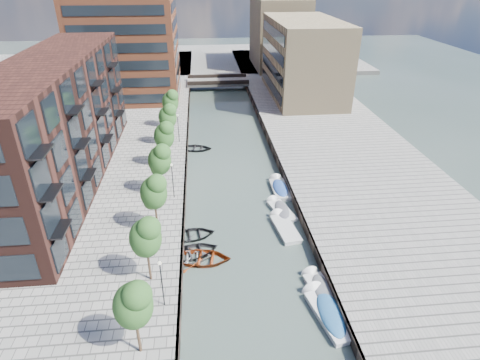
{
  "coord_description": "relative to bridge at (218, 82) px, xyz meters",
  "views": [
    {
      "loc": [
        -3.68,
        -14.73,
        23.71
      ],
      "look_at": [
        0.0,
        22.68,
        3.5
      ],
      "focal_mm": 30.0,
      "sensor_mm": 36.0,
      "label": 1
    }
  ],
  "objects": [
    {
      "name": "quay_wall_left",
      "position": [
        -6.1,
        -32.0,
        -0.89
      ],
      "size": [
        0.25,
        140.0,
        1.0
      ],
      "primitive_type": "cube",
      "color": "#332823",
      "rests_on": "ground"
    },
    {
      "name": "tan_block_near",
      "position": [
        16.0,
        -10.0,
        6.61
      ],
      "size": [
        12.0,
        25.0,
        14.0
      ],
      "primitive_type": "cube",
      "color": "tan",
      "rests_on": "quay_right"
    },
    {
      "name": "quay_right",
      "position": [
        16.0,
        -32.0,
        -0.89
      ],
      "size": [
        20.0,
        140.0,
        1.0
      ],
      "primitive_type": "cube",
      "color": "gray",
      "rests_on": "ground"
    },
    {
      "name": "tower",
      "position": [
        -17.0,
        -7.0,
        14.61
      ],
      "size": [
        18.0,
        18.0,
        30.0
      ],
      "primitive_type": "cube",
      "color": "brown",
      "rests_on": "quay_left"
    },
    {
      "name": "motorboat_3",
      "position": [
        5.07,
        -45.61,
        -1.18
      ],
      "size": [
        1.91,
        5.2,
        1.72
      ],
      "color": "#BCBCBA",
      "rests_on": "ground"
    },
    {
      "name": "sloop_1",
      "position": [
        -5.21,
        -54.22,
        -1.39
      ],
      "size": [
        4.96,
        3.85,
        0.94
      ],
      "primitive_type": "imported",
      "rotation": [
        0.0,
        0.0,
        1.71
      ],
      "color": "black",
      "rests_on": "ground"
    },
    {
      "name": "tree_0",
      "position": [
        -8.5,
        -68.0,
        3.92
      ],
      "size": [
        2.5,
        2.5,
        5.95
      ],
      "color": "#382619",
      "rests_on": "quay_left"
    },
    {
      "name": "tan_block_far",
      "position": [
        16.0,
        16.0,
        7.61
      ],
      "size": [
        12.0,
        20.0,
        16.0
      ],
      "primitive_type": "cube",
      "color": "tan",
      "rests_on": "quay_right"
    },
    {
      "name": "sloop_2",
      "position": [
        -4.23,
        -58.01,
        -1.39
      ],
      "size": [
        5.64,
        4.4,
        1.07
      ],
      "primitive_type": "imported",
      "rotation": [
        0.0,
        0.0,
        1.42
      ],
      "color": "maroon",
      "rests_on": "ground"
    },
    {
      "name": "tree_5",
      "position": [
        -8.5,
        -33.0,
        3.92
      ],
      "size": [
        2.5,
        2.5,
        5.95
      ],
      "color": "#382619",
      "rests_on": "quay_left"
    },
    {
      "name": "tree_1",
      "position": [
        -8.5,
        -61.0,
        3.92
      ],
      "size": [
        2.5,
        2.5,
        5.95
      ],
      "color": "#382619",
      "rests_on": "quay_left"
    },
    {
      "name": "sloop_4",
      "position": [
        -4.82,
        -32.98,
        -1.39
      ],
      "size": [
        5.09,
        4.01,
        0.95
      ],
      "primitive_type": "imported",
      "rotation": [
        0.0,
        0.0,
        1.4
      ],
      "color": "black",
      "rests_on": "ground"
    },
    {
      "name": "tree_2",
      "position": [
        -8.5,
        -54.0,
        3.92
      ],
      "size": [
        2.5,
        2.5,
        5.95
      ],
      "color": "#382619",
      "rests_on": "quay_left"
    },
    {
      "name": "sloop_0",
      "position": [
        -5.16,
        -57.0,
        -1.39
      ],
      "size": [
        5.77,
        4.78,
        1.03
      ],
      "primitive_type": "imported",
      "rotation": [
        0.0,
        0.0,
        1.84
      ],
      "color": "#242427",
      "rests_on": "ground"
    },
    {
      "name": "tree_3",
      "position": [
        -8.5,
        -47.0,
        3.92
      ],
      "size": [
        2.5,
        2.5,
        5.95
      ],
      "color": "#382619",
      "rests_on": "quay_left"
    },
    {
      "name": "motorboat_2",
      "position": [
        4.04,
        -53.43,
        -1.29
      ],
      "size": [
        2.52,
        5.41,
        1.74
      ],
      "color": "silver",
      "rests_on": "ground"
    },
    {
      "name": "motorboat_4",
      "position": [
        4.3,
        -50.34,
        -1.2
      ],
      "size": [
        2.75,
        4.87,
        1.54
      ],
      "color": "silver",
      "rests_on": "ground"
    },
    {
      "name": "far_closure",
      "position": [
        0.0,
        28.0,
        -0.89
      ],
      "size": [
        80.0,
        40.0,
        1.0
      ],
      "primitive_type": "cube",
      "color": "gray",
      "rests_on": "ground"
    },
    {
      "name": "motorboat_1",
      "position": [
        5.32,
        -62.74,
        -1.2
      ],
      "size": [
        2.42,
        4.99,
        1.59
      ],
      "color": "silver",
      "rests_on": "ground"
    },
    {
      "name": "lamp_2",
      "position": [
        -7.2,
        -32.0,
        2.12
      ],
      "size": [
        0.24,
        0.24,
        4.12
      ],
      "color": "black",
      "rests_on": "quay_left"
    },
    {
      "name": "water",
      "position": [
        0.0,
        -32.0,
        -1.39
      ],
      "size": [
        300.0,
        300.0,
        0.0
      ],
      "primitive_type": "plane",
      "color": "#38473F",
      "rests_on": "ground"
    },
    {
      "name": "tree_4",
      "position": [
        -8.5,
        -40.0,
        3.92
      ],
      "size": [
        2.5,
        2.5,
        5.95
      ],
      "color": "#382619",
      "rests_on": "quay_left"
    },
    {
      "name": "bridge",
      "position": [
        0.0,
        0.0,
        0.0
      ],
      "size": [
        13.0,
        6.0,
        1.3
      ],
      "color": "gray",
      "rests_on": "ground"
    },
    {
      "name": "tree_6",
      "position": [
        -8.5,
        -26.0,
        3.92
      ],
      "size": [
        2.5,
        2.5,
        5.95
      ],
      "color": "#382619",
      "rests_on": "quay_left"
    },
    {
      "name": "apartment_block",
      "position": [
        -20.0,
        -42.0,
        6.61
      ],
      "size": [
        8.0,
        38.0,
        14.0
      ],
      "primitive_type": "cube",
      "color": "black",
      "rests_on": "quay_left"
    },
    {
      "name": "car",
      "position": [
        11.44,
        -15.07,
        0.32
      ],
      "size": [
        2.61,
        4.44,
        1.42
      ],
      "primitive_type": "imported",
      "rotation": [
        0.0,
        0.0,
        -0.24
      ],
      "color": "silver",
      "rests_on": "quay_right"
    },
    {
      "name": "lamp_1",
      "position": [
        -7.2,
        -48.0,
        2.12
      ],
      "size": [
        0.24,
        0.24,
        4.12
      ],
      "color": "black",
      "rests_on": "quay_left"
    },
    {
      "name": "sloop_3",
      "position": [
        -5.4,
        -57.64,
        -1.39
      ],
      "size": [
        4.06,
        2.92,
        0.84
      ],
      "primitive_type": "imported",
      "rotation": [
        0.0,
        0.0,
        1.58
      ],
      "color": "silver",
      "rests_on": "ground"
    },
    {
      "name": "motorboat_0",
      "position": [
        5.18,
        -65.15,
        -1.16
      ],
      "size": [
        3.06,
        5.95,
        1.89
      ],
      "color": "white",
      "rests_on": "ground"
    },
    {
      "name": "quay_wall_right",
      "position": [
        6.1,
        -32.0,
        -0.89
      ],
      "size": [
        0.25,
        140.0,
        1.0
      ],
      "primitive_type": "cube",
      "color": "#332823",
      "rests_on": "ground"
    },
    {
      "name": "lamp_0",
      "position": [
        -7.2,
        -64.0,
        2.12
      ],
      "size": [
        0.24,
        0.24,
        4.12
      ],
      "color": "black",
      "rests_on": "quay_left"
    }
  ]
}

